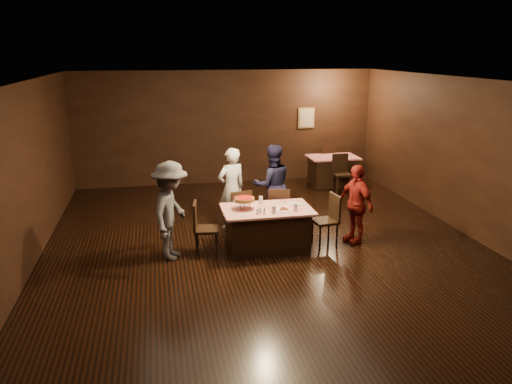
% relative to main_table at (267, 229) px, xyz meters
% --- Properties ---
extents(room, '(10.00, 10.04, 3.02)m').
position_rel_main_table_xyz_m(room, '(0.01, -0.09, 1.75)').
color(room, black).
rests_on(room, ground).
extents(main_table, '(1.60, 1.00, 0.77)m').
position_rel_main_table_xyz_m(main_table, '(0.00, 0.00, 0.00)').
color(main_table, '#A6110B').
rests_on(main_table, ground).
extents(back_table, '(1.30, 0.90, 0.77)m').
position_rel_main_table_xyz_m(back_table, '(2.72, 4.05, 0.00)').
color(back_table, red).
rests_on(back_table, ground).
extents(chair_far_left, '(0.49, 0.49, 0.95)m').
position_rel_main_table_xyz_m(chair_far_left, '(-0.40, 0.75, 0.09)').
color(chair_far_left, black).
rests_on(chair_far_left, ground).
extents(chair_far_right, '(0.50, 0.50, 0.95)m').
position_rel_main_table_xyz_m(chair_far_right, '(0.40, 0.75, 0.09)').
color(chair_far_right, black).
rests_on(chair_far_right, ground).
extents(chair_end_left, '(0.48, 0.48, 0.95)m').
position_rel_main_table_xyz_m(chair_end_left, '(-1.10, -0.00, 0.09)').
color(chair_end_left, black).
rests_on(chair_end_left, ground).
extents(chair_end_right, '(0.47, 0.47, 0.95)m').
position_rel_main_table_xyz_m(chair_end_right, '(1.10, -0.00, 0.09)').
color(chair_end_right, black).
rests_on(chair_end_right, ground).
extents(chair_back_near, '(0.43, 0.43, 0.95)m').
position_rel_main_table_xyz_m(chair_back_near, '(2.72, 3.35, 0.09)').
color(chair_back_near, black).
rests_on(chair_back_near, ground).
extents(chair_back_far, '(0.47, 0.47, 0.95)m').
position_rel_main_table_xyz_m(chair_back_far, '(2.72, 4.65, 0.09)').
color(chair_back_far, black).
rests_on(chair_back_far, ground).
extents(diner_white_jacket, '(0.70, 0.59, 1.65)m').
position_rel_main_table_xyz_m(diner_white_jacket, '(-0.45, 1.26, 0.44)').
color(diner_white_jacket, silver).
rests_on(diner_white_jacket, ground).
extents(diner_navy_hoodie, '(0.84, 0.67, 1.68)m').
position_rel_main_table_xyz_m(diner_navy_hoodie, '(0.40, 1.30, 0.45)').
color(diner_navy_hoodie, '#171632').
rests_on(diner_navy_hoodie, ground).
extents(diner_grey_knit, '(0.98, 1.26, 1.72)m').
position_rel_main_table_xyz_m(diner_grey_knit, '(-1.70, -0.06, 0.47)').
color(diner_grey_knit, '#505155').
rests_on(diner_grey_knit, ground).
extents(diner_red_shirt, '(0.61, 0.94, 1.49)m').
position_rel_main_table_xyz_m(diner_red_shirt, '(1.70, 0.02, 0.36)').
color(diner_red_shirt, maroon).
rests_on(diner_red_shirt, ground).
extents(pizza_stand, '(0.38, 0.38, 0.22)m').
position_rel_main_table_xyz_m(pizza_stand, '(-0.40, 0.05, 0.57)').
color(pizza_stand, black).
rests_on(pizza_stand, main_table).
extents(plate_with_slice, '(0.25, 0.25, 0.06)m').
position_rel_main_table_xyz_m(plate_with_slice, '(0.25, -0.18, 0.41)').
color(plate_with_slice, white).
rests_on(plate_with_slice, main_table).
extents(plate_empty, '(0.25, 0.25, 0.01)m').
position_rel_main_table_xyz_m(plate_empty, '(0.55, 0.15, 0.39)').
color(plate_empty, white).
rests_on(plate_empty, main_table).
extents(glass_front_left, '(0.08, 0.08, 0.14)m').
position_rel_main_table_xyz_m(glass_front_left, '(0.05, -0.30, 0.46)').
color(glass_front_left, silver).
rests_on(glass_front_left, main_table).
extents(glass_front_right, '(0.08, 0.08, 0.14)m').
position_rel_main_table_xyz_m(glass_front_right, '(0.45, -0.25, 0.46)').
color(glass_front_right, silver).
rests_on(glass_front_right, main_table).
extents(glass_back, '(0.08, 0.08, 0.14)m').
position_rel_main_table_xyz_m(glass_back, '(-0.05, 0.30, 0.46)').
color(glass_back, silver).
rests_on(glass_back, main_table).
extents(condiments, '(0.17, 0.10, 0.09)m').
position_rel_main_table_xyz_m(condiments, '(-0.18, -0.28, 0.43)').
color(condiments, silver).
rests_on(condiments, main_table).
extents(napkin_center, '(0.19, 0.19, 0.01)m').
position_rel_main_table_xyz_m(napkin_center, '(0.30, -0.00, 0.39)').
color(napkin_center, white).
rests_on(napkin_center, main_table).
extents(napkin_left, '(0.21, 0.21, 0.01)m').
position_rel_main_table_xyz_m(napkin_left, '(-0.15, -0.05, 0.39)').
color(napkin_left, white).
rests_on(napkin_left, main_table).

